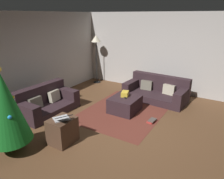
% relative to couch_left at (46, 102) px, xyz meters
% --- Properties ---
extents(ground_plane, '(6.40, 6.40, 0.00)m').
position_rel_couch_left_xyz_m(ground_plane, '(0.20, -2.25, -0.28)').
color(ground_plane, brown).
extents(rear_partition, '(6.40, 0.12, 2.60)m').
position_rel_couch_left_xyz_m(rear_partition, '(0.20, 0.89, 1.02)').
color(rear_partition, '#BCB7B2').
rests_on(rear_partition, ground_plane).
extents(corner_partition, '(0.12, 6.40, 2.60)m').
position_rel_couch_left_xyz_m(corner_partition, '(3.34, -2.25, 1.02)').
color(corner_partition, '#B5B0AB').
rests_on(corner_partition, ground_plane).
extents(couch_left, '(1.60, 0.90, 0.72)m').
position_rel_couch_left_xyz_m(couch_left, '(0.00, 0.00, 0.00)').
color(couch_left, '#2D1E23').
rests_on(couch_left, ground_plane).
extents(couch_right, '(1.04, 1.92, 0.72)m').
position_rel_couch_left_xyz_m(couch_right, '(2.46, -2.23, -0.01)').
color(couch_right, '#2D1E23').
rests_on(couch_right, ground_plane).
extents(ottoman, '(0.80, 0.71, 0.41)m').
position_rel_couch_left_xyz_m(ottoman, '(1.15, -1.81, -0.07)').
color(ottoman, '#2D1E23').
rests_on(ottoman, ground_plane).
extents(gift_box, '(0.28, 0.24, 0.13)m').
position_rel_couch_left_xyz_m(gift_box, '(1.22, -1.76, 0.20)').
color(gift_box, gold).
rests_on(gift_box, ottoman).
extents(tv_remote, '(0.13, 0.16, 0.02)m').
position_rel_couch_left_xyz_m(tv_remote, '(1.12, -1.82, 0.14)').
color(tv_remote, black).
rests_on(tv_remote, ottoman).
extents(christmas_tree, '(0.80, 0.80, 1.68)m').
position_rel_couch_left_xyz_m(christmas_tree, '(-1.57, -0.81, 0.65)').
color(christmas_tree, brown).
rests_on(christmas_tree, ground_plane).
extents(side_table, '(0.52, 0.44, 0.53)m').
position_rel_couch_left_xyz_m(side_table, '(-0.83, -1.42, -0.01)').
color(side_table, '#4C3323').
rests_on(side_table, ground_plane).
extents(laptop, '(0.46, 0.50, 0.19)m').
position_rel_couch_left_xyz_m(laptop, '(-0.87, -1.47, 0.31)').
color(laptop, silver).
rests_on(laptop, side_table).
extents(book_stack, '(0.26, 0.18, 0.07)m').
position_rel_couch_left_xyz_m(book_stack, '(0.93, -2.68, -0.24)').
color(book_stack, '#B7332D').
rests_on(book_stack, ground_plane).
extents(corner_lamp, '(0.36, 0.36, 1.80)m').
position_rel_couch_left_xyz_m(corner_lamp, '(2.89, 0.35, 1.27)').
color(corner_lamp, black).
rests_on(corner_lamp, ground_plane).
extents(area_rug, '(2.60, 2.00, 0.01)m').
position_rel_couch_left_xyz_m(area_rug, '(1.15, -1.81, -0.27)').
color(area_rug, brown).
rests_on(area_rug, ground_plane).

